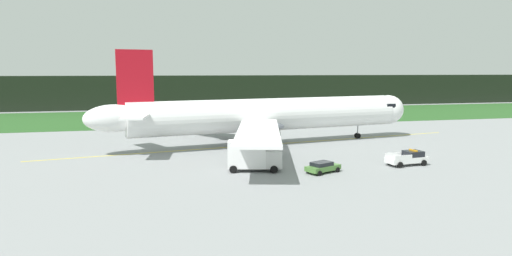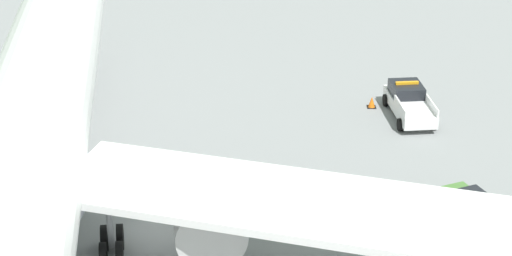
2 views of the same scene
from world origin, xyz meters
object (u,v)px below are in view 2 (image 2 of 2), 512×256
Objects in this scene: staff_car at (474,208)px; airliner at (30,144)px; apron_cone at (372,102)px; ops_pickup_truck at (409,102)px.

airliner is at bearing 94.38° from staff_car.
staff_car is 13.65m from apron_cone.
ops_pickup_truck is (13.56, -18.99, -3.76)m from airliner.
staff_car is (-12.00, -1.37, -0.20)m from ops_pickup_truck.
apron_cone is (14.76, -16.89, -4.32)m from airliner.
airliner is 23.63m from ops_pickup_truck.
apron_cone is at bearing 14.70° from staff_car.
ops_pickup_truck reaches higher than staff_car.
staff_car is 6.54× the size of apron_cone.
ops_pickup_truck is 2.48m from apron_cone.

